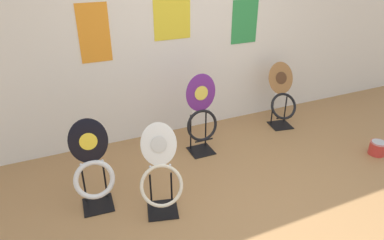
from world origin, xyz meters
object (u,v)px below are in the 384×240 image
toilet_seat_display_white_plain (161,175)px  paint_can (378,148)px  toilet_seat_display_purple_note (201,116)px  toilet_seat_display_woodgrain (282,98)px  toilet_seat_display_jazz_black (93,168)px

toilet_seat_display_white_plain → paint_can: 2.69m
toilet_seat_display_white_plain → paint_can: bearing=-3.2°
toilet_seat_display_purple_note → toilet_seat_display_white_plain: bearing=-135.1°
toilet_seat_display_white_plain → paint_can: toilet_seat_display_white_plain is taller
toilet_seat_display_purple_note → toilet_seat_display_woodgrain: bearing=8.5°
toilet_seat_display_woodgrain → toilet_seat_display_jazz_black: toilet_seat_display_jazz_black is taller
toilet_seat_display_jazz_black → toilet_seat_display_purple_note: bearing=19.6°
toilet_seat_display_purple_note → paint_can: 2.14m
toilet_seat_display_purple_note → toilet_seat_display_jazz_black: toilet_seat_display_purple_note is taller
toilet_seat_display_woodgrain → toilet_seat_display_white_plain: toilet_seat_display_woodgrain is taller
toilet_seat_display_white_plain → toilet_seat_display_jazz_black: toilet_seat_display_jazz_black is taller
toilet_seat_display_woodgrain → paint_can: bearing=-62.3°
toilet_seat_display_jazz_black → toilet_seat_display_white_plain: bearing=-28.8°
toilet_seat_display_woodgrain → toilet_seat_display_white_plain: bearing=-155.1°
toilet_seat_display_woodgrain → paint_can: toilet_seat_display_woodgrain is taller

